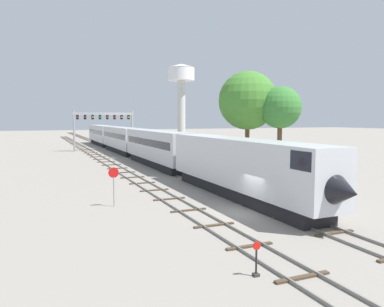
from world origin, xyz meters
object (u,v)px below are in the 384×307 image
trackside_tree_left (280,108)px  trackside_tree_mid (248,101)px  passenger_train (135,142)px  stop_sign (114,181)px  water_tower (181,81)px  switch_stand (256,264)px  signal_gantry (104,121)px

trackside_tree_left → trackside_tree_mid: size_ratio=0.83×
passenger_train → stop_sign: (-10.00, -32.82, -0.73)m
passenger_train → stop_sign: passenger_train is taller
stop_sign → trackside_tree_mid: (19.55, 13.69, 6.76)m
water_tower → trackside_tree_left: (-17.76, -77.98, -10.92)m
passenger_train → trackside_tree_mid: (9.55, -19.13, 6.03)m
switch_stand → stop_sign: stop_sign is taller
passenger_train → trackside_tree_mid: trackside_tree_mid is taller
trackside_tree_mid → stop_sign: bearing=-145.0°
signal_gantry → switch_stand: (-4.85, -63.30, -5.44)m
passenger_train → signal_gantry: (-2.25, 16.03, 3.36)m
signal_gantry → switch_stand: 63.72m
water_tower → trackside_tree_mid: bearing=-105.2°
water_tower → switch_stand: 110.72m
passenger_train → trackside_tree_mid: size_ratio=7.23×
switch_stand → stop_sign: bearing=101.3°
passenger_train → trackside_tree_mid: 22.21m
trackside_tree_left → signal_gantry: bearing=110.4°
passenger_train → stop_sign: size_ratio=30.91×
trackside_tree_left → trackside_tree_mid: trackside_tree_mid is taller
signal_gantry → water_tower: water_tower is taller
water_tower → trackside_tree_left: bearing=-102.8°
water_tower → stop_sign: bearing=-114.3°
water_tower → stop_sign: size_ratio=8.41×
passenger_train → trackside_tree_left: 25.97m
trackside_tree_mid → signal_gantry: bearing=108.6°
water_tower → trackside_tree_left: size_ratio=2.36×
switch_stand → trackside_tree_mid: size_ratio=0.12×
water_tower → trackside_tree_mid: (-20.26, -74.66, -9.97)m
signal_gantry → trackside_tree_left: size_ratio=1.18×
trackside_tree_left → trackside_tree_mid: (-2.50, 3.31, 0.96)m
signal_gantry → water_tower: bearing=50.9°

